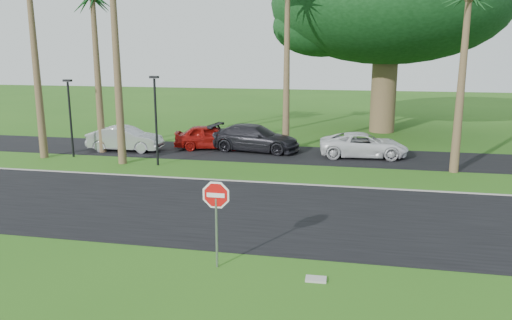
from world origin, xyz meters
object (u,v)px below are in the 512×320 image
at_px(car_dark, 255,138).
at_px(car_minivan, 364,145).
at_px(car_red, 211,137).
at_px(car_silver, 125,139).
at_px(stop_sign_near, 216,206).

height_order(car_dark, car_minivan, car_dark).
relative_size(car_red, car_dark, 0.81).
height_order(car_red, car_dark, car_dark).
bearing_deg(car_silver, car_minivan, -88.12).
bearing_deg(car_minivan, car_silver, 89.43).
bearing_deg(car_minivan, stop_sign_near, 160.51).
distance_m(car_silver, car_red, 5.07).
bearing_deg(stop_sign_near, car_dark, 97.93).
bearing_deg(car_minivan, car_red, 81.73).
height_order(car_silver, car_minivan, car_silver).
distance_m(stop_sign_near, car_dark, 16.29).
relative_size(stop_sign_near, car_minivan, 0.54).
bearing_deg(car_silver, car_red, -74.16).
bearing_deg(stop_sign_near, car_silver, 123.90).
bearing_deg(car_red, car_minivan, -106.94).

